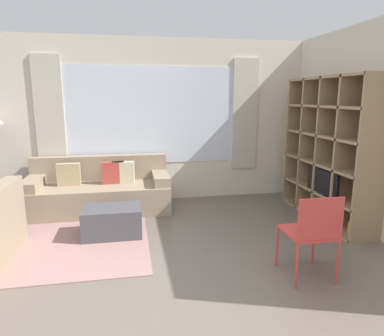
{
  "coord_description": "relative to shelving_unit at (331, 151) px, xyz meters",
  "views": [
    {
      "loc": [
        -0.4,
        -2.42,
        1.75
      ],
      "look_at": [
        0.39,
        1.84,
        0.85
      ],
      "focal_mm": 32.0,
      "sensor_mm": 36.0,
      "label": 1
    }
  ],
  "objects": [
    {
      "name": "wall_right",
      "position": [
        0.22,
        -0.29,
        0.35
      ],
      "size": [
        0.07,
        4.55,
        2.7
      ],
      "primitive_type": "cube",
      "color": "beige",
      "rests_on": "ground_plane"
    },
    {
      "name": "folding_chair",
      "position": [
        -1.14,
        -1.58,
        -0.49
      ],
      "size": [
        0.44,
        0.46,
        0.86
      ],
      "rotation": [
        0.0,
        0.0,
        3.14
      ],
      "color": "#CC3D38",
      "rests_on": "ground_plane"
    },
    {
      "name": "wall_back",
      "position": [
        -2.43,
        1.42,
        0.35
      ],
      "size": [
        6.44,
        0.11,
        2.7
      ],
      "color": "beige",
      "rests_on": "ground_plane"
    },
    {
      "name": "ottoman",
      "position": [
        -3.07,
        -0.12,
        -0.81
      ],
      "size": [
        0.73,
        0.51,
        0.38
      ],
      "color": "#47474C",
      "rests_on": "ground_plane"
    },
    {
      "name": "couch_main",
      "position": [
        -3.3,
        0.94,
        -0.7
      ],
      "size": [
        2.13,
        0.88,
        0.83
      ],
      "color": "gray",
      "rests_on": "ground_plane"
    },
    {
      "name": "shelving_unit",
      "position": [
        0.0,
        0.0,
        0.0
      ],
      "size": [
        0.43,
        1.86,
        2.03
      ],
      "color": "#515660",
      "rests_on": "ground_plane"
    },
    {
      "name": "area_rug",
      "position": [
        -3.73,
        -0.19,
        -1.0
      ],
      "size": [
        2.17,
        2.1,
        0.01
      ],
      "primitive_type": "cube",
      "color": "gray",
      "rests_on": "ground_plane"
    },
    {
      "name": "ground_plane",
      "position": [
        -2.43,
        -1.96,
        -1.0
      ],
      "size": [
        16.0,
        16.0,
        0.0
      ],
      "primitive_type": "plane",
      "color": "#665B51"
    }
  ]
}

